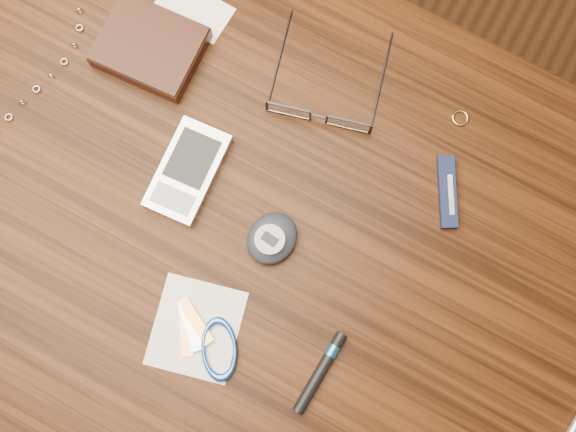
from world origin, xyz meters
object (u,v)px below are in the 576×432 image
at_px(wallet_and_card, 151,46).
at_px(pda_phone, 188,171).
at_px(eyeglasses, 320,112).
at_px(notepad_keys, 208,339).
at_px(pedometer, 272,238).
at_px(desk, 264,247).
at_px(pocket_knife, 447,192).

relative_size(wallet_and_card, pda_phone, 1.25).
distance_m(wallet_and_card, pda_phone, 0.16).
bearing_deg(eyeglasses, notepad_keys, -87.25).
xyz_separation_m(pda_phone, pedometer, (0.13, -0.02, 0.00)).
bearing_deg(pedometer, wallet_and_card, 150.53).
height_order(desk, pocket_knife, pocket_knife).
xyz_separation_m(pedometer, pocket_knife, (0.16, 0.15, -0.01)).
bearing_deg(pedometer, eyeglasses, 98.09).
relative_size(pedometer, notepad_keys, 0.51).
bearing_deg(desk, notepad_keys, -87.83).
relative_size(desk, pedometer, 14.26).
bearing_deg(wallet_and_card, pocket_knife, 1.55).
bearing_deg(eyeglasses, pedometer, -81.91).
xyz_separation_m(desk, pda_phone, (-0.11, 0.02, 0.11)).
height_order(eyeglasses, pda_phone, eyeglasses).
distance_m(desk, pedometer, 0.11).
height_order(desk, notepad_keys, notepad_keys).
distance_m(desk, eyeglasses, 0.20).
bearing_deg(pda_phone, eyeglasses, 53.20).
bearing_deg(pda_phone, desk, -12.11).
relative_size(pedometer, pocket_knife, 0.81).
distance_m(eyeglasses, notepad_keys, 0.30).
xyz_separation_m(wallet_and_card, eyeglasses, (0.22, 0.02, 0.00)).
bearing_deg(wallet_and_card, pedometer, -29.47).
bearing_deg(pocket_knife, desk, -138.57).
distance_m(pda_phone, pocket_knife, 0.31).
distance_m(pedometer, notepad_keys, 0.14).
xyz_separation_m(pda_phone, notepad_keys, (0.12, -0.16, -0.00)).
xyz_separation_m(desk, pedometer, (0.01, 0.00, 0.11)).
bearing_deg(desk, pedometer, 3.91).
bearing_deg(pocket_knife, pda_phone, -156.08).
height_order(desk, eyeglasses, eyeglasses).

